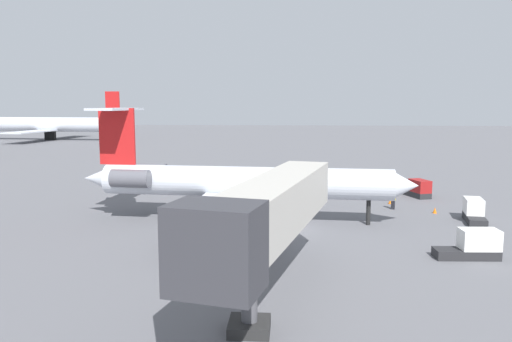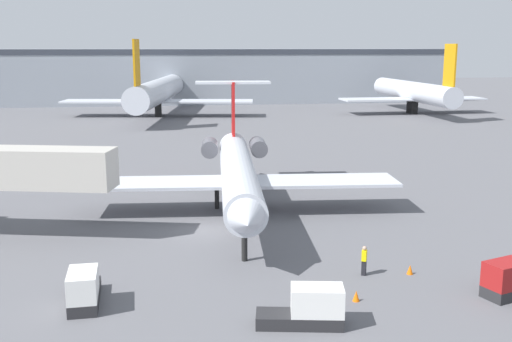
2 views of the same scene
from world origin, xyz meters
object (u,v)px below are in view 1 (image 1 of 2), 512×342
baggage_tug_trailing (473,246)px  parked_airliner_east_end (50,125)px  traffic_cone_near (390,201)px  traffic_cone_mid (435,210)px  regional_jet (234,181)px  ground_crew_marshaller (393,200)px  baggage_tug_spare (474,212)px  jet_bridge (267,213)px  baggage_tug_lead (418,189)px

baggage_tug_trailing → parked_airliner_east_end: (102.52, 78.26, 3.42)m
traffic_cone_near → traffic_cone_mid: bearing=-142.4°
regional_jet → ground_crew_marshaller: size_ratio=16.96×
regional_jet → baggage_tug_spare: regional_jet is taller
regional_jet → baggage_tug_trailing: regional_jet is taller
jet_bridge → parked_airliner_east_end: (111.34, 65.41, -0.46)m
ground_crew_marshaller → parked_airliner_east_end: parked_airliner_east_end is taller
ground_crew_marshaller → parked_airliner_east_end: 116.06m
regional_jet → jet_bridge: regional_jet is taller
jet_bridge → baggage_tug_trailing: jet_bridge is taller
regional_jet → parked_airliner_east_end: 111.62m
baggage_tug_trailing → parked_airliner_east_end: 129.02m
baggage_tug_spare → traffic_cone_near: size_ratio=7.61×
ground_crew_marshaller → baggage_tug_trailing: baggage_tug_trailing is taller
jet_bridge → traffic_cone_mid: (22.34, -14.23, -4.43)m
baggage_tug_lead → traffic_cone_near: bearing=137.6°
jet_bridge → baggage_tug_spare: jet_bridge is taller
jet_bridge → traffic_cone_mid: size_ratio=32.04×
baggage_tug_lead → baggage_tug_spare: 11.28m
traffic_cone_near → parked_airliner_east_end: (84.87, 76.46, 3.98)m
baggage_tug_trailing → traffic_cone_mid: size_ratio=7.40×
ground_crew_marshaller → traffic_cone_near: bearing=-5.8°
traffic_cone_mid → ground_crew_marshaller: bearing=66.2°
ground_crew_marshaller → parked_airliner_east_end: size_ratio=0.04×
ground_crew_marshaller → traffic_cone_near: 2.70m
ground_crew_marshaller → baggage_tug_spare: bearing=-127.6°
baggage_tug_lead → baggage_tug_spare: same height
regional_jet → baggage_tug_spare: size_ratio=6.85×
ground_crew_marshaller → baggage_tug_spare: size_ratio=0.40×
regional_jet → baggage_tug_trailing: bearing=-120.0°
baggage_tug_lead → traffic_cone_near: 5.44m
regional_jet → baggage_tug_trailing: size_ratio=7.05×
baggage_tug_trailing → parked_airliner_east_end: bearing=37.4°
regional_jet → jet_bridge: (-18.36, -3.67, 1.31)m
regional_jet → traffic_cone_mid: size_ratio=52.13×
regional_jet → ground_crew_marshaller: (5.50, -14.45, -2.54)m
jet_bridge → baggage_tug_trailing: 16.06m
baggage_tug_spare → baggage_tug_trailing: bearing=160.4°
jet_bridge → parked_airliner_east_end: bearing=30.4°
regional_jet → traffic_cone_near: bearing=-61.1°
jet_bridge → baggage_tug_lead: (30.48, -14.69, -3.87)m
baggage_tug_trailing → traffic_cone_near: 17.76m
jet_bridge → ground_crew_marshaller: (23.86, -10.78, -3.85)m
baggage_tug_trailing → baggage_tug_spare: bearing=-19.6°
ground_crew_marshaller → baggage_tug_trailing: size_ratio=0.42×
regional_jet → ground_crew_marshaller: 15.67m
jet_bridge → baggage_tug_lead: 34.05m
regional_jet → ground_crew_marshaller: regional_jet is taller
baggage_tug_lead → traffic_cone_near: baggage_tug_lead is taller
baggage_tug_spare → parked_airliner_east_end: 123.28m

